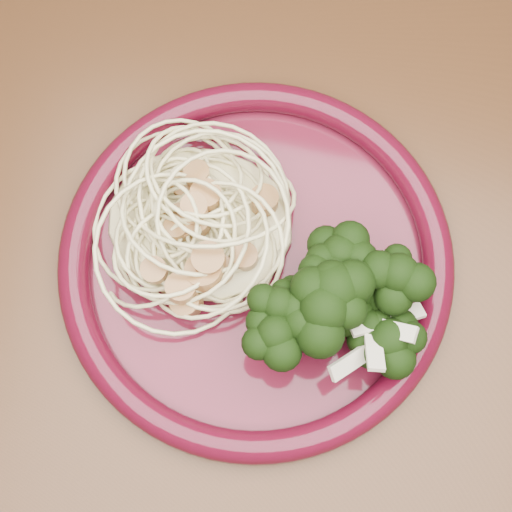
{
  "coord_description": "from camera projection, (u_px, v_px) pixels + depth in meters",
  "views": [
    {
      "loc": [
        -0.05,
        -0.08,
        1.24
      ],
      "look_at": [
        -0.08,
        0.06,
        0.77
      ],
      "focal_mm": 50.0,
      "sensor_mm": 36.0,
      "label": 1
    }
  ],
  "objects": [
    {
      "name": "broccoli_pile",
      "position": [
        330.0,
        298.0,
        0.47
      ],
      "size": [
        0.16,
        0.19,
        0.06
      ],
      "primitive_type": "ellipsoid",
      "rotation": [
        0.0,
        0.0,
        -0.38
      ],
      "color": "black",
      "rests_on": "dinner_plate"
    },
    {
      "name": "dining_table",
      "position": [
        335.0,
        393.0,
        0.58
      ],
      "size": [
        1.2,
        0.8,
        0.75
      ],
      "color": "#472814",
      "rests_on": "ground"
    },
    {
      "name": "scallop_cluster",
      "position": [
        195.0,
        199.0,
        0.46
      ],
      "size": [
        0.16,
        0.16,
        0.04
      ],
      "primitive_type": null,
      "rotation": [
        0.0,
        0.0,
        -0.38
      ],
      "color": "#A77844",
      "rests_on": "spaghetti_pile"
    },
    {
      "name": "spaghetti_pile",
      "position": [
        199.0,
        218.0,
        0.5
      ],
      "size": [
        0.17,
        0.16,
        0.03
      ],
      "primitive_type": "ellipsoid",
      "rotation": [
        0.0,
        0.0,
        -0.38
      ],
      "color": "beige",
      "rests_on": "dinner_plate"
    },
    {
      "name": "onion_garnish",
      "position": [
        336.0,
        285.0,
        0.43
      ],
      "size": [
        0.11,
        0.13,
        0.06
      ],
      "primitive_type": null,
      "rotation": [
        0.0,
        0.0,
        -0.38
      ],
      "color": "beige",
      "rests_on": "broccoli_pile"
    },
    {
      "name": "dinner_plate",
      "position": [
        256.0,
        260.0,
        0.5
      ],
      "size": [
        0.36,
        0.36,
        0.02
      ],
      "rotation": [
        0.0,
        0.0,
        -0.38
      ],
      "color": "#490E1D",
      "rests_on": "dining_table"
    }
  ]
}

